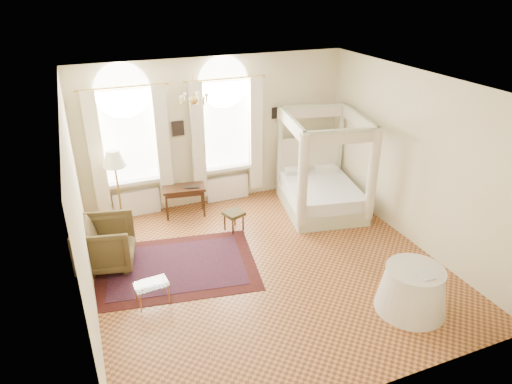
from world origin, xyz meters
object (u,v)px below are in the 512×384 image
armchair (105,243)px  stool (234,215)px  coffee_table (151,286)px  floor_lamp (114,163)px  writing_desk (184,191)px  nightstand (326,176)px  canopy_bed (321,189)px  side_table (412,289)px

armchair → stool: bearing=-70.1°
coffee_table → floor_lamp: bearing=93.1°
writing_desk → floor_lamp: size_ratio=0.55×
nightstand → coffee_table: nightstand is taller
writing_desk → armchair: armchair is taller
floor_lamp → nightstand: bearing=2.8°
canopy_bed → nightstand: size_ratio=3.72×
nightstand → coffee_table: 5.61m
nightstand → armchair: armchair is taller
stool → side_table: bearing=-62.3°
nightstand → armchair: size_ratio=0.61×
armchair → coffee_table: bearing=-145.4°
canopy_bed → armchair: size_ratio=2.29×
coffee_table → side_table: (3.78, -1.67, 0.04)m
canopy_bed → floor_lamp: canopy_bed is taller
writing_desk → coffee_table: size_ratio=1.71×
stool → side_table: size_ratio=0.42×
writing_desk → side_table: bearing=-59.9°
writing_desk → floor_lamp: floor_lamp is taller
nightstand → writing_desk: bearing=-178.0°
side_table → floor_lamp: bearing=132.4°
nightstand → writing_desk: (-3.60, -0.13, 0.27)m
coffee_table → stool: bearing=40.7°
armchair → side_table: armchair is taller
nightstand → floor_lamp: (-4.96, -0.25, 1.18)m
canopy_bed → armchair: bearing=-174.1°
nightstand → floor_lamp: bearing=-177.2°
writing_desk → floor_lamp: 1.64m
writing_desk → armchair: bearing=-142.7°
floor_lamp → side_table: 5.92m
nightstand → armchair: bearing=-164.6°
stool → armchair: bearing=-172.5°
canopy_bed → floor_lamp: 4.44m
stool → armchair: (-2.56, -0.34, 0.10)m
stool → side_table: 3.83m
coffee_table → side_table: side_table is taller
stool → floor_lamp: floor_lamp is taller
armchair → side_table: (4.34, -3.05, -0.08)m
writing_desk → side_table: 5.10m
writing_desk → stool: size_ratio=2.09×
canopy_bed → side_table: 3.56m
writing_desk → side_table: (2.56, -4.41, -0.21)m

